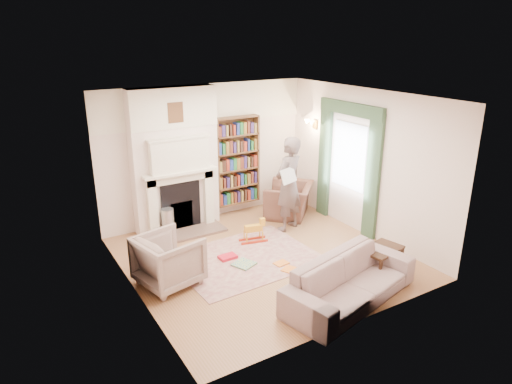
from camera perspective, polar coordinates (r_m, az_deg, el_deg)
floor at (r=8.10m, az=0.92°, el=-8.21°), size 4.50×4.50×0.00m
ceiling at (r=7.25m, az=1.04°, el=11.84°), size 4.50×4.50×0.00m
wall_back at (r=9.46m, az=-6.30°, el=4.86°), size 4.50×0.00×4.50m
wall_front at (r=5.90m, az=12.70°, el=-4.58°), size 4.50×0.00×4.50m
wall_left at (r=6.70m, az=-15.55°, el=-1.87°), size 0.00×4.50×4.50m
wall_right at (r=8.91m, az=13.36°, el=3.54°), size 0.00×4.50×4.50m
fireplace at (r=9.01m, az=-10.08°, el=3.85°), size 1.70×0.58×2.80m
bookcase at (r=9.69m, az=-2.43°, el=3.93°), size 1.00×0.24×1.85m
window at (r=9.16m, az=11.59°, el=4.43°), size 0.02×0.90×1.30m
curtain_left at (r=8.73m, az=14.39°, el=1.76°), size 0.07×0.32×2.40m
curtain_right at (r=9.71m, az=8.57°, el=3.92°), size 0.07×0.32×2.40m
pelmet at (r=8.95m, az=11.77°, el=10.16°), size 0.09×1.70×0.24m
wall_sconce at (r=9.75m, az=6.49°, el=8.30°), size 0.20×0.24×0.24m
rug at (r=8.06m, az=-1.33°, el=-8.30°), size 2.48×1.95×0.01m
armchair_reading at (r=9.83m, az=4.15°, el=-0.99°), size 1.40×1.40×0.68m
armchair_left at (r=7.27m, az=-10.86°, el=-8.36°), size 1.07×1.05×0.81m
sofa at (r=6.90m, az=11.73°, el=-10.77°), size 2.39×1.37×0.66m
man_reading at (r=8.92m, az=4.09°, el=0.98°), size 0.80×0.65×1.89m
newspaper at (r=8.61m, az=4.08°, el=2.04°), size 0.43×0.25×0.28m
coffee_table at (r=7.79m, az=15.30°, el=-8.27°), size 0.78×0.59×0.45m
paraffin_heater at (r=8.99m, az=-10.93°, el=-3.75°), size 0.27×0.27×0.55m
rocking_horse at (r=8.58m, az=-0.33°, el=-4.86°), size 0.55×0.32×0.46m
board_game at (r=7.84m, az=-1.51°, el=-8.99°), size 0.43×0.43×0.03m
game_box_lid at (r=8.06m, az=-3.55°, el=-8.11°), size 0.32×0.22×0.05m
comic_annuals at (r=7.80m, az=3.63°, el=-9.22°), size 0.30×0.48×0.02m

